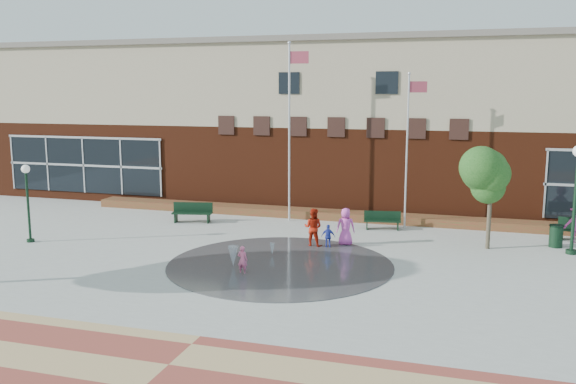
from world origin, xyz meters
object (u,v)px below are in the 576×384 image
(flagpole_left, at_px, (290,123))
(child_splash, at_px, (243,260))
(flagpole_right, at_px, (408,143))
(trash_can, at_px, (556,236))
(bench_left, at_px, (192,216))

(flagpole_left, bearing_deg, child_splash, -88.03)
(flagpole_right, xyz_separation_m, trash_can, (6.33, -1.82, -3.57))
(flagpole_left, xyz_separation_m, child_splash, (0.93, -9.02, -4.35))
(trash_can, bearing_deg, flagpole_left, 171.43)
(bench_left, bearing_deg, flagpole_left, 9.24)
(flagpole_right, relative_size, bench_left, 3.58)
(bench_left, xyz_separation_m, trash_can, (16.49, -0.03, 0.16))
(flagpole_left, relative_size, flagpole_right, 1.21)
(trash_can, bearing_deg, bench_left, 179.89)
(flagpole_left, relative_size, child_splash, 8.55)
(flagpole_right, distance_m, child_splash, 10.79)
(flagpole_left, distance_m, bench_left, 6.63)
(flagpole_left, xyz_separation_m, flagpole_right, (5.67, 0.01, -0.82))
(flagpole_left, bearing_deg, bench_left, -162.35)
(flagpole_left, relative_size, bench_left, 4.32)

